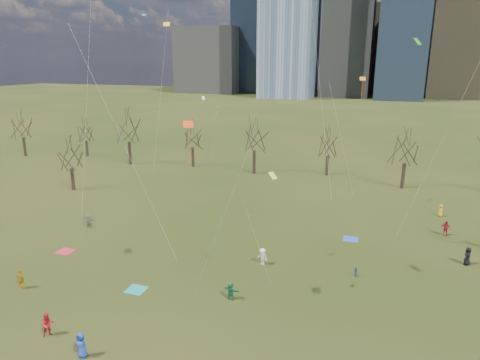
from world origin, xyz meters
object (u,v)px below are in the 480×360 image
(blanket_crimson, at_px, (65,251))
(person_2, at_px, (48,325))
(person_4, at_px, (21,279))
(person_0, at_px, (81,345))
(blanket_teal, at_px, (136,290))
(blanket_navy, at_px, (350,239))

(blanket_crimson, distance_m, person_2, 14.52)
(blanket_crimson, distance_m, person_4, 7.43)
(person_0, height_order, person_2, person_0)
(blanket_teal, bearing_deg, blanket_crimson, 159.17)
(blanket_crimson, bearing_deg, person_2, -53.78)
(blanket_crimson, bearing_deg, blanket_teal, -20.83)
(blanket_navy, xyz_separation_m, person_0, (-15.19, -25.55, 0.90))
(blanket_navy, height_order, person_2, person_2)
(blanket_teal, distance_m, person_0, 8.76)
(blanket_navy, xyz_separation_m, person_2, (-18.94, -24.43, 0.88))
(blanket_navy, xyz_separation_m, person_4, (-25.89, -19.93, 0.88))
(blanket_navy, height_order, person_4, person_4)
(person_0, bearing_deg, blanket_crimson, 134.09)
(blanket_teal, distance_m, blanket_navy, 23.63)
(person_2, bearing_deg, blanket_teal, 18.55)
(blanket_teal, xyz_separation_m, blanket_crimson, (-11.02, 4.19, 0.00))
(person_0, bearing_deg, person_4, 152.52)
(blanket_teal, xyz_separation_m, person_0, (1.29, -8.62, 0.90))
(blanket_teal, distance_m, person_4, 9.92)
(blanket_teal, bearing_deg, person_2, -108.15)
(blanket_navy, distance_m, person_0, 29.74)
(blanket_navy, distance_m, person_4, 32.69)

